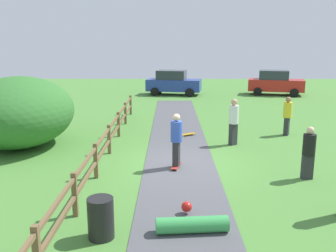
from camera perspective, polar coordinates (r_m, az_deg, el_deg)
ground_plane at (r=12.79m, az=1.80°, el=-5.91°), size 60.00×60.00×0.00m
asphalt_path at (r=12.79m, az=1.80°, el=-5.87°), size 2.40×28.00×0.02m
wooden_fence at (r=12.79m, az=-9.92°, el=-2.98°), size 0.12×18.12×1.10m
bush_large at (r=15.86m, az=-21.89°, el=2.03°), size 4.24×5.09×2.79m
trash_bin at (r=8.25m, az=-10.25°, el=-13.70°), size 0.56×0.56×0.90m
skater_riding at (r=12.15m, az=1.30°, el=-1.84°), size 0.46×0.82×1.81m
skater_fallen at (r=8.48m, az=3.65°, el=-14.63°), size 1.61×1.29×0.36m
skateboard_loose at (r=16.54m, az=2.98°, el=-1.27°), size 0.79×0.58×0.08m
bystander_yellow at (r=17.37m, az=17.81°, el=1.73°), size 0.52×0.52×1.73m
bystander_white at (r=15.16m, az=10.02°, el=0.99°), size 0.54×0.54×1.89m
bystander_black at (r=12.01m, az=20.74°, el=-3.54°), size 0.42×0.42×1.63m
parked_car_blue at (r=29.43m, az=0.82°, el=6.66°), size 4.44×2.58×1.92m
parked_car_red at (r=30.57m, az=16.11°, el=6.39°), size 4.49×2.77×1.92m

